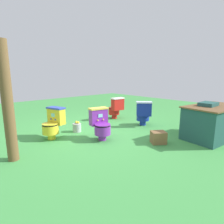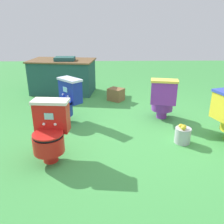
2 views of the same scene
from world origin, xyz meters
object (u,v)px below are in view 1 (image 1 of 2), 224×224
(toilet_yellow, at_px, (53,123))
(lemon_bucket, at_px, (77,127))
(toilet_red, at_px, (116,108))
(wooden_post, at_px, (7,103))
(toilet_purple, at_px, (101,124))
(small_crate, at_px, (158,137))
(toilet_blue, at_px, (143,113))
(vendor_table, at_px, (213,122))

(toilet_yellow, xyz_separation_m, lemon_bucket, (-0.67, -0.06, -0.25))
(toilet_red, height_order, wooden_post, wooden_post)
(toilet_purple, height_order, wooden_post, wooden_post)
(small_crate, bearing_deg, toilet_yellow, -50.61)
(toilet_blue, xyz_separation_m, vendor_table, (-0.34, 1.77, 0.02))
(wooden_post, distance_m, small_crate, 3.00)
(toilet_purple, distance_m, small_crate, 1.32)
(vendor_table, height_order, lemon_bucket, vendor_table)
(toilet_red, relative_size, vendor_table, 0.46)
(toilet_red, height_order, lemon_bucket, toilet_red)
(vendor_table, xyz_separation_m, wooden_post, (3.79, -1.93, 0.62))
(vendor_table, relative_size, wooden_post, 0.77)
(toilet_blue, height_order, toilet_purple, same)
(vendor_table, bearing_deg, toilet_red, -83.45)
(toilet_red, bearing_deg, vendor_table, -78.03)
(vendor_table, bearing_deg, toilet_blue, -79.20)
(wooden_post, height_order, small_crate, wooden_post)
(toilet_blue, height_order, small_crate, toilet_blue)
(toilet_red, relative_size, lemon_bucket, 2.63)
(vendor_table, height_order, small_crate, vendor_table)
(toilet_purple, bearing_deg, vendor_table, 150.87)
(toilet_red, bearing_deg, toilet_yellow, -164.90)
(toilet_blue, distance_m, toilet_red, 1.16)
(toilet_blue, relative_size, toilet_red, 1.00)
(lemon_bucket, bearing_deg, wooden_post, 20.75)
(toilet_purple, xyz_separation_m, wooden_post, (1.82, -0.21, 0.65))
(vendor_table, bearing_deg, lemon_bucket, -51.15)
(wooden_post, bearing_deg, toilet_yellow, -150.57)
(toilet_red, distance_m, lemon_bucket, 1.80)
(wooden_post, height_order, lemon_bucket, wooden_post)
(toilet_yellow, relative_size, wooden_post, 0.36)
(wooden_post, distance_m, lemon_bucket, 2.04)
(toilet_blue, distance_m, wooden_post, 3.52)
(toilet_blue, relative_size, toilet_yellow, 1.00)
(vendor_table, bearing_deg, small_crate, -28.31)
(toilet_yellow, height_order, lemon_bucket, toilet_yellow)
(toilet_purple, relative_size, small_crate, 2.37)
(lemon_bucket, bearing_deg, toilet_yellow, 5.23)
(toilet_red, xyz_separation_m, lemon_bucket, (1.74, 0.35, -0.25))
(toilet_blue, height_order, toilet_red, same)
(toilet_blue, height_order, toilet_yellow, same)
(small_crate, relative_size, lemon_bucket, 1.11)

